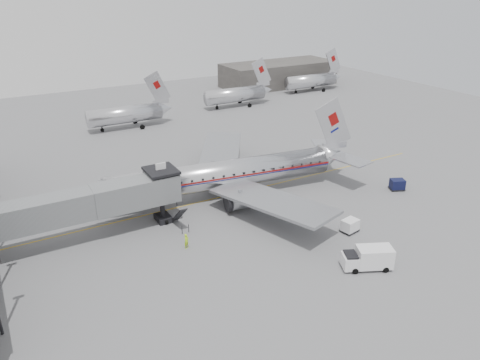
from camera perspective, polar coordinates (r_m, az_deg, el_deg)
The scene contains 12 objects.
ground at distance 56.60m, azimuth 0.83°, elevation -4.27°, with size 160.00×160.00×0.00m, color slate.
hangar at distance 127.10m, azimuth 4.72°, elevation 12.77°, with size 30.00×12.00×6.00m, color #3B3735.
apron_line at distance 62.60m, azimuth 0.41°, elevation -1.42°, with size 0.15×60.00×0.01m, color gold.
jet_bridge at distance 52.52m, azimuth -17.16°, elevation -2.61°, with size 21.00×6.20×7.10m.
distant_aircraft_near at distance 91.47m, azimuth -13.75°, elevation 7.81°, with size 16.39×3.20×10.26m.
distant_aircraft_mid at distance 104.76m, azimuth -0.52°, elevation 10.41°, with size 16.39×3.20×10.26m.
distant_aircraft_far at distance 121.11m, azimuth 8.70°, elevation 11.93°, with size 16.39×3.20×10.26m.
airliner at distance 60.60m, azimuth -1.55°, elevation 0.74°, with size 36.93×34.01×11.71m.
service_van at distance 47.89m, azimuth 15.33°, elevation -9.13°, with size 5.17×3.72×2.28m.
baggage_cart_navy at distance 66.29m, azimuth 18.62°, elevation -0.51°, with size 2.31×2.07×1.49m.
baggage_cart_white at distance 54.06m, azimuth 13.27°, elevation -5.42°, with size 2.13×1.77×1.49m.
ramp_worker at distance 49.94m, azimuth -6.55°, elevation -7.40°, with size 0.61×0.40×1.67m, color #B2E81B.
Camera 1 is at (-25.54, -43.14, 26.28)m, focal length 35.00 mm.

